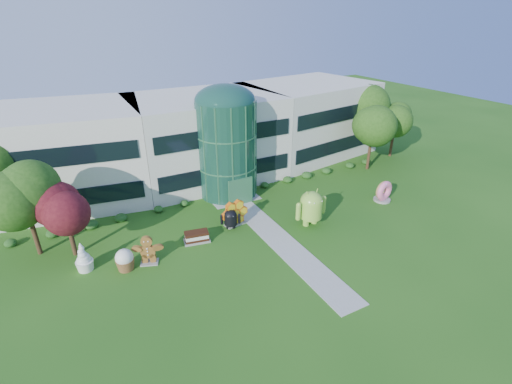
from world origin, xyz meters
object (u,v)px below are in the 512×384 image
android_green (311,206)px  gingerbread (148,250)px  donut (383,191)px  android_black (230,218)px

android_green → gingerbread: bearing=175.4°
donut → android_green: bearing=174.4°
gingerbread → donut: bearing=19.3°
donut → gingerbread: gingerbread is taller
android_black → donut: (16.03, -2.46, 0.05)m
donut → gingerbread: (-23.75, 0.77, 0.11)m
android_green → gingerbread: android_green is taller
android_black → gingerbread: bearing=-145.1°
gingerbread → android_green: bearing=16.9°
donut → android_black: bearing=163.7°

